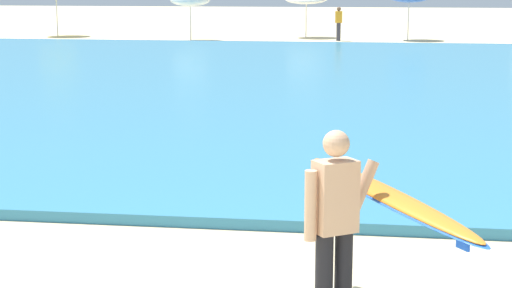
% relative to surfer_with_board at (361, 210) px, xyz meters
% --- Properties ---
extents(sea, '(120.00, 28.00, 0.14)m').
position_rel_surfer_with_board_xyz_m(sea, '(-1.85, 16.64, -0.96)').
color(sea, teal).
rests_on(sea, ground).
extents(surfer_with_board, '(1.69, 2.30, 1.73)m').
position_rel_surfer_with_board_xyz_m(surfer_with_board, '(0.00, 0.00, 0.00)').
color(surfer_with_board, black).
rests_on(surfer_with_board, ground).
extents(beach_umbrella_1, '(1.86, 1.87, 2.17)m').
position_rel_surfer_with_board_xyz_m(beach_umbrella_1, '(-8.52, 32.55, 0.84)').
color(beach_umbrella_1, beige).
rests_on(beach_umbrella_1, ground).
extents(beachgoer_near_row_left, '(0.32, 0.20, 1.58)m').
position_rel_surfer_with_board_xyz_m(beachgoer_near_row_left, '(-1.59, 33.17, -0.19)').
color(beachgoer_near_row_left, '#383842').
rests_on(beachgoer_near_row_left, ground).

